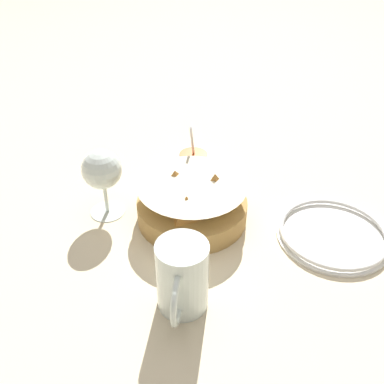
{
  "coord_description": "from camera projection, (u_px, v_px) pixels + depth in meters",
  "views": [
    {
      "loc": [
        0.65,
        0.12,
        0.52
      ],
      "look_at": [
        0.03,
        0.04,
        0.06
      ],
      "focal_mm": 40.0,
      "sensor_mm": 36.0,
      "label": 1
    }
  ],
  "objects": [
    {
      "name": "wine_glass",
      "position": [
        102.0,
        172.0,
        0.78
      ],
      "size": [
        0.07,
        0.07,
        0.13
      ],
      "color": "silver",
      "rests_on": "ground_plane"
    },
    {
      "name": "side_plate",
      "position": [
        333.0,
        234.0,
        0.77
      ],
      "size": [
        0.2,
        0.2,
        0.01
      ],
      "color": "white",
      "rests_on": "ground_plane"
    },
    {
      "name": "beer_mug",
      "position": [
        182.0,
        279.0,
        0.62
      ],
      "size": [
        0.12,
        0.08,
        0.12
      ],
      "color": "silver",
      "rests_on": "ground_plane"
    },
    {
      "name": "sauce_cup",
      "position": [
        193.0,
        161.0,
        0.94
      ],
      "size": [
        0.08,
        0.08,
        0.13
      ],
      "color": "#B7B7BC",
      "rests_on": "ground_plane"
    },
    {
      "name": "ground_plane",
      "position": [
        174.0,
        208.0,
        0.84
      ],
      "size": [
        4.0,
        4.0,
        0.0
      ],
      "primitive_type": "plane",
      "color": "beige"
    },
    {
      "name": "food_basket",
      "position": [
        192.0,
        203.0,
        0.8
      ],
      "size": [
        0.21,
        0.21,
        0.09
      ],
      "color": "#B2894C",
      "rests_on": "ground_plane"
    }
  ]
}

